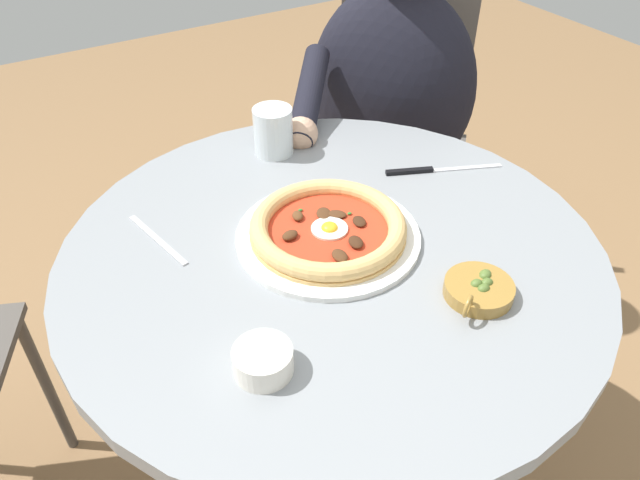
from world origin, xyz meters
TOP-DOWN VIEW (x-y plane):
  - ground_plane at (0.00, 0.00)m, footprint 6.00×6.00m
  - dining_table at (0.00, 0.00)m, footprint 0.88×0.88m
  - pizza_on_plate at (-0.01, -0.02)m, footprint 0.30×0.30m
  - water_glass at (-0.06, -0.31)m, footprint 0.08×0.08m
  - steak_knife at (-0.28, -0.10)m, footprint 0.21×0.10m
  - ramekin_capers at (0.21, 0.17)m, footprint 0.08×0.08m
  - olive_pan at (-0.12, 0.21)m, footprint 0.12×0.10m
  - fork_utensil at (0.24, -0.16)m, footprint 0.04×0.17m
  - diner_person at (-0.44, -0.44)m, footprint 0.58×0.44m
  - cafe_chair_diner at (-0.55, -0.54)m, footprint 0.56×0.56m

SIDE VIEW (x-z plane):
  - ground_plane at x=0.00m, z-range -0.02..0.00m
  - diner_person at x=-0.44m, z-range -0.06..1.08m
  - cafe_chair_diner at x=-0.55m, z-range 0.09..1.00m
  - dining_table at x=0.00m, z-range 0.21..0.92m
  - fork_utensil at x=0.24m, z-range 0.71..0.71m
  - steak_knife at x=-0.28m, z-range 0.71..0.72m
  - olive_pan at x=-0.12m, z-range 0.70..0.75m
  - pizza_on_plate at x=-0.01m, z-range 0.71..0.75m
  - ramekin_capers at x=0.21m, z-range 0.71..0.75m
  - water_glass at x=-0.06m, z-range 0.71..0.80m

